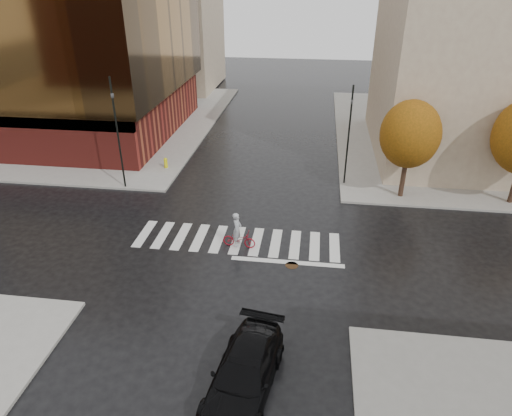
{
  "coord_description": "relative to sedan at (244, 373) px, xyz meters",
  "views": [
    {
      "loc": [
        4.04,
        -21.33,
        13.78
      ],
      "look_at": [
        1.04,
        0.81,
        2.0
      ],
      "focal_mm": 32.0,
      "sensor_mm": 36.0,
      "label": 1
    }
  ],
  "objects": [
    {
      "name": "tree_ne_a",
      "position": [
        7.97,
        17.09,
        3.69
      ],
      "size": [
        3.8,
        3.8,
        6.5
      ],
      "color": "black",
      "rests_on": "sidewalk_ne"
    },
    {
      "name": "sidewalk_nw",
      "position": [
        -23.03,
        30.69,
        -0.69
      ],
      "size": [
        30.0,
        30.0,
        0.15
      ],
      "primitive_type": "cube",
      "color": "gray",
      "rests_on": "ground"
    },
    {
      "name": "fire_hydrant",
      "position": [
        -9.23,
        19.69,
        -0.18
      ],
      "size": [
        0.28,
        0.28,
        0.8
      ],
      "color": "yellow",
      "rests_on": "sidewalk_nw"
    },
    {
      "name": "ground",
      "position": [
        -2.03,
        9.69,
        -0.77
      ],
      "size": [
        120.0,
        120.0,
        0.0
      ],
      "primitive_type": "plane",
      "color": "black",
      "rests_on": "ground"
    },
    {
      "name": "building_ne_tan",
      "position": [
        14.97,
        26.69,
        8.38
      ],
      "size": [
        16.0,
        16.0,
        18.0
      ],
      "primitive_type": "cube",
      "color": "tan",
      "rests_on": "sidewalk_ne"
    },
    {
      "name": "traffic_light_ne",
      "position": [
        4.27,
        18.69,
        3.3
      ],
      "size": [
        0.17,
        0.19,
        6.95
      ],
      "rotation": [
        0.0,
        0.0,
        3.0
      ],
      "color": "black",
      "rests_on": "sidewalk_ne"
    },
    {
      "name": "manhole",
      "position": [
        1.22,
        8.12,
        -0.76
      ],
      "size": [
        0.86,
        0.86,
        0.01
      ],
      "primitive_type": "cylinder",
      "rotation": [
        0.0,
        0.0,
        0.32
      ],
      "color": "#452D18",
      "rests_on": "ground"
    },
    {
      "name": "crosswalk",
      "position": [
        -2.03,
        10.19,
        -0.76
      ],
      "size": [
        12.0,
        3.0,
        0.01
      ],
      "primitive_type": "cube",
      "color": "silver",
      "rests_on": "ground"
    },
    {
      "name": "sidewalk_ne",
      "position": [
        18.97,
        30.69,
        -0.69
      ],
      "size": [
        30.0,
        30.0,
        0.15
      ],
      "primitive_type": "cube",
      "color": "gray",
      "rests_on": "ground"
    },
    {
      "name": "traffic_light_nw",
      "position": [
        -11.03,
        15.99,
        3.75
      ],
      "size": [
        0.23,
        0.21,
        7.61
      ],
      "rotation": [
        0.0,
        0.0,
        -1.87
      ],
      "color": "black",
      "rests_on": "sidewalk_nw"
    },
    {
      "name": "building_nw_far",
      "position": [
        -18.03,
        46.69,
        9.38
      ],
      "size": [
        14.0,
        12.0,
        20.0
      ],
      "primitive_type": "cube",
      "color": "tan",
      "rests_on": "sidewalk_nw"
    },
    {
      "name": "sedan",
      "position": [
        0.0,
        0.0,
        0.0
      ],
      "size": [
        2.89,
        5.55,
        1.54
      ],
      "primitive_type": "imported",
      "rotation": [
        0.0,
        0.0,
        -0.14
      ],
      "color": "black",
      "rests_on": "ground"
    },
    {
      "name": "office_glass",
      "position": [
        -24.03,
        27.68,
        7.51
      ],
      "size": [
        27.0,
        19.0,
        16.0
      ],
      "color": "maroon",
      "rests_on": "sidewalk_nw"
    },
    {
      "name": "cyclist",
      "position": [
        -1.84,
        9.55,
        -0.05
      ],
      "size": [
        1.89,
        0.81,
        2.09
      ],
      "rotation": [
        0.0,
        0.0,
        1.48
      ],
      "color": "maroon",
      "rests_on": "ground"
    }
  ]
}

